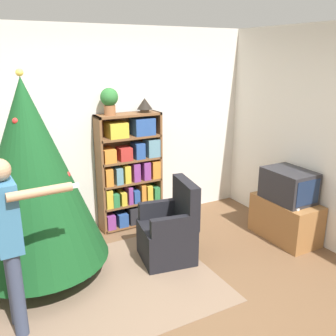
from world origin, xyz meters
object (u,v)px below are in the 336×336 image
armchair (170,232)px  potted_plant (109,99)px  television (289,185)px  standing_person (9,234)px  christmas_tree (31,173)px  bookshelf (131,173)px  table_lamp (145,104)px

armchair → potted_plant: 1.76m
television → standing_person: 3.20m
television → potted_plant: (-1.80, 1.29, 1.01)m
christmas_tree → standing_person: 0.84m
standing_person → christmas_tree: bearing=155.1°
bookshelf → armchair: bookshelf is taller
potted_plant → christmas_tree: bearing=-147.9°
christmas_tree → standing_person: size_ratio=1.41×
armchair → table_lamp: (0.19, 1.03, 1.31)m
standing_person → potted_plant: size_ratio=4.59×
bookshelf → potted_plant: potted_plant is taller
standing_person → table_lamp: (1.87, 1.42, 0.75)m
standing_person → armchair: bearing=101.0°
bookshelf → standing_person: bookshelf is taller
television → table_lamp: bearing=135.7°
bookshelf → standing_person: size_ratio=1.02×
television → armchair: 1.59m
armchair → potted_plant: (-0.28, 1.03, 1.40)m
bookshelf → standing_person: bearing=-139.2°
christmas_tree → standing_person: bearing=-112.5°
table_lamp → potted_plant: bearing=180.0°
bookshelf → armchair: (0.03, -1.02, -0.43)m
christmas_tree → potted_plant: size_ratio=6.47×
television → christmas_tree: bearing=168.0°
standing_person → bookshelf: bearing=128.4°
standing_person → potted_plant: bearing=133.2°
christmas_tree → armchair: (1.36, -0.35, -0.82)m
bookshelf → television: 2.01m
bookshelf → television: bookshelf is taller
standing_person → table_lamp: size_ratio=7.55×
christmas_tree → table_lamp: (1.56, 0.68, 0.50)m
christmas_tree → armchair: size_ratio=2.31×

